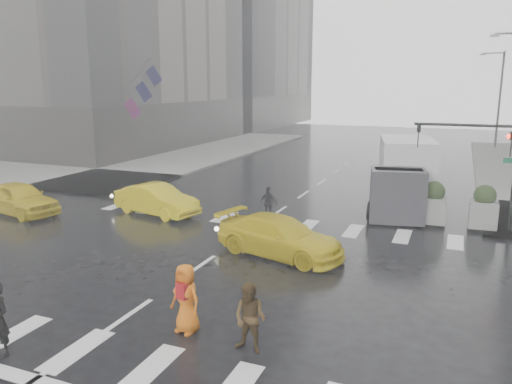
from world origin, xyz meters
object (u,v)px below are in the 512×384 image
at_px(pedestrian_brown, 250,318).
at_px(taxi_front, 19,198).
at_px(traffic_signal_pole, 489,155).
at_px(pedestrian_orange, 186,298).
at_px(box_truck, 404,174).
at_px(taxi_mid, 157,200).

height_order(pedestrian_brown, taxi_front, pedestrian_brown).
relative_size(traffic_signal_pole, pedestrian_orange, 2.55).
bearing_deg(taxi_front, pedestrian_orange, -106.42).
xyz_separation_m(pedestrian_orange, box_truck, (3.58, 14.62, 0.94)).
relative_size(pedestrian_orange, taxi_front, 0.39).
bearing_deg(taxi_mid, taxi_front, 124.09).
distance_m(pedestrian_brown, box_truck, 15.02).
height_order(taxi_mid, box_truck, box_truck).
bearing_deg(pedestrian_brown, pedestrian_orange, 177.05).
height_order(pedestrian_orange, taxi_mid, pedestrian_orange).
bearing_deg(taxi_mid, pedestrian_orange, -130.62).
distance_m(taxi_front, box_truck, 18.34).
bearing_deg(pedestrian_orange, taxi_front, 165.56).
bearing_deg(taxi_front, pedestrian_brown, -104.23).
distance_m(traffic_signal_pole, pedestrian_orange, 14.35).
bearing_deg(taxi_front, box_truck, -53.68).
relative_size(traffic_signal_pole, box_truck, 0.70).
relative_size(taxi_mid, box_truck, 0.67).
bearing_deg(box_truck, traffic_signal_pole, -44.75).
relative_size(pedestrian_brown, taxi_front, 0.37).
bearing_deg(pedestrian_brown, taxi_mid, 137.73).
xyz_separation_m(traffic_signal_pole, pedestrian_brown, (-5.28, -12.51, -2.39)).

